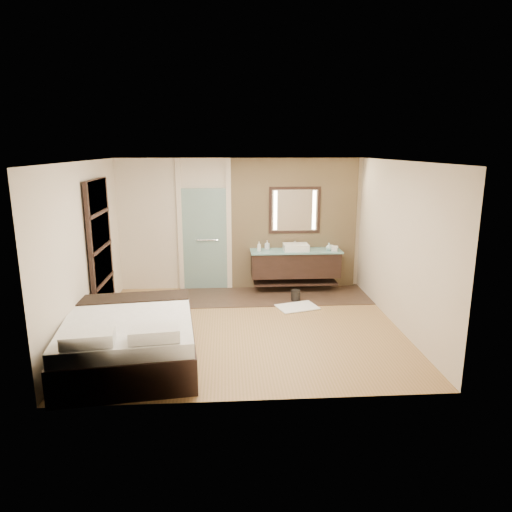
{
  "coord_description": "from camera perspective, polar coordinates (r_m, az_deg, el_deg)",
  "views": [
    {
      "loc": [
        -0.31,
        -7.07,
        2.9
      ],
      "look_at": [
        0.2,
        0.6,
        1.07
      ],
      "focal_mm": 32.0,
      "sensor_mm": 36.0,
      "label": 1
    }
  ],
  "objects": [
    {
      "name": "tissue_box",
      "position": [
        9.33,
        9.81,
        0.92
      ],
      "size": [
        0.15,
        0.15,
        0.1
      ],
      "primitive_type": "cube",
      "rotation": [
        0.0,
        0.0,
        -0.35
      ],
      "color": "silver",
      "rests_on": "vanity"
    },
    {
      "name": "waste_bin",
      "position": [
        8.88,
        4.98,
        -4.96
      ],
      "size": [
        0.2,
        0.2,
        0.22
      ],
      "primitive_type": "cylinder",
      "rotation": [
        0.0,
        0.0,
        0.16
      ],
      "color": "black",
      "rests_on": "floor"
    },
    {
      "name": "vanity",
      "position": [
        9.39,
        4.95,
        -0.95
      ],
      "size": [
        1.85,
        0.55,
        0.88
      ],
      "color": "black",
      "rests_on": "stone_wall"
    },
    {
      "name": "tile_strip",
      "position": [
        9.18,
        2.08,
        -4.97
      ],
      "size": [
        3.8,
        1.3,
        0.01
      ],
      "primitive_type": "cube",
      "color": "#36261D",
      "rests_on": "floor"
    },
    {
      "name": "shoji_partition",
      "position": [
        8.13,
        -18.81,
        0.69
      ],
      "size": [
        0.06,
        1.2,
        2.4
      ],
      "color": "black",
      "rests_on": "floor"
    },
    {
      "name": "soap_bottle_c",
      "position": [
        9.37,
        9.09,
        1.17
      ],
      "size": [
        0.13,
        0.13,
        0.15
      ],
      "primitive_type": "imported",
      "rotation": [
        0.0,
        0.0,
        0.09
      ],
      "color": "silver",
      "rests_on": "vanity"
    },
    {
      "name": "cup",
      "position": [
        9.47,
        9.3,
        1.09
      ],
      "size": [
        0.12,
        0.12,
        0.09
      ],
      "primitive_type": "imported",
      "rotation": [
        0.0,
        0.0,
        0.06
      ],
      "color": "white",
      "rests_on": "vanity"
    },
    {
      "name": "frosted_door",
      "position": [
        9.45,
        -6.42,
        2.61
      ],
      "size": [
        1.1,
        0.12,
        2.7
      ],
      "color": "silver",
      "rests_on": "floor"
    },
    {
      "name": "soap_bottle_a",
      "position": [
        9.15,
        0.39,
        1.19
      ],
      "size": [
        0.1,
        0.1,
        0.2
      ],
      "primitive_type": "imported",
      "rotation": [
        0.0,
        0.0,
        -0.32
      ],
      "color": "white",
      "rests_on": "vanity"
    },
    {
      "name": "soap_bottle_b",
      "position": [
        9.35,
        1.42,
        1.41
      ],
      "size": [
        0.11,
        0.11,
        0.18
      ],
      "primitive_type": "imported",
      "rotation": [
        0.0,
        0.0,
        -0.43
      ],
      "color": "#B2B2B2",
      "rests_on": "vanity"
    },
    {
      "name": "stone_wall",
      "position": [
        9.51,
        4.77,
        3.98
      ],
      "size": [
        2.6,
        0.08,
        2.7
      ],
      "primitive_type": "cube",
      "color": "tan",
      "rests_on": "floor"
    },
    {
      "name": "bed",
      "position": [
        6.58,
        -15.49,
        -9.98
      ],
      "size": [
        1.96,
        2.34,
        0.83
      ],
      "rotation": [
        0.0,
        0.0,
        0.12
      ],
      "color": "black",
      "rests_on": "floor"
    },
    {
      "name": "floor",
      "position": [
        7.65,
        -1.22,
        -8.89
      ],
      "size": [
        5.0,
        5.0,
        0.0
      ],
      "primitive_type": "plane",
      "color": "olive",
      "rests_on": "ground"
    },
    {
      "name": "bath_mat",
      "position": [
        8.55,
        5.18,
        -6.36
      ],
      "size": [
        0.83,
        0.69,
        0.02
      ],
      "primitive_type": "cube",
      "rotation": [
        0.0,
        0.0,
        0.3
      ],
      "color": "white",
      "rests_on": "floor"
    },
    {
      "name": "mirror_unit",
      "position": [
        9.41,
        4.86,
        5.73
      ],
      "size": [
        1.06,
        0.04,
        0.96
      ],
      "color": "black",
      "rests_on": "stone_wall"
    }
  ]
}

